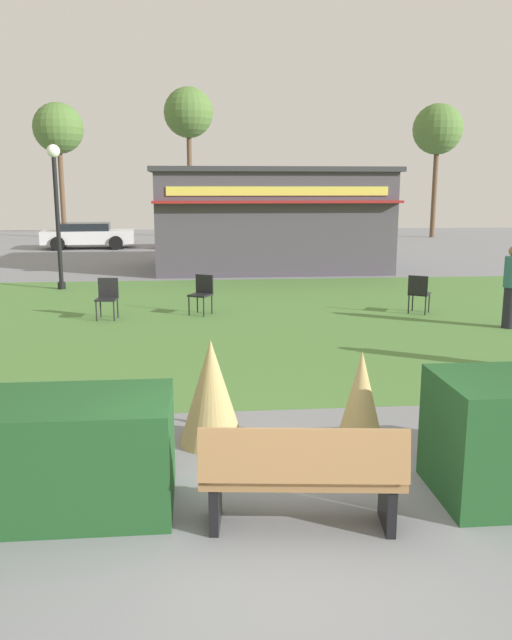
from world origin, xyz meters
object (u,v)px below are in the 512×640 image
object	(u,v)px
park_bench	(302,476)
tree_left_bg	(189,114)
cafe_chair_east	(202,291)
person_strolling	(512,287)
cafe_chair_center	(419,291)
parked_car_west_slot	(88,235)
tree_right_bg	(58,129)
lamppost_far	(56,199)
parked_car_center_slot	(200,234)
tree_center_bg	(438,130)
food_kiosk	(270,219)
cafe_chair_west	(107,295)

from	to	relation	value
park_bench	tree_left_bg	bearing A→B (deg)	92.03
cafe_chair_east	person_strolling	distance (m)	6.59
cafe_chair_east	cafe_chair_center	size ratio (longest dim) A/B	1.00
cafe_chair_center	parked_car_west_slot	size ratio (longest dim) A/B	0.21
parked_car_west_slot	tree_right_bg	world-z (taller)	tree_right_bg
park_bench	cafe_chair_center	bearing A→B (deg)	65.29
person_strolling	tree_left_bg	bearing A→B (deg)	-14.07
lamppost_far	parked_car_west_slot	distance (m)	12.74
parked_car_center_slot	tree_left_bg	bearing A→B (deg)	94.19
park_bench	tree_center_bg	world-z (taller)	tree_center_bg
tree_center_bg	parked_car_center_slot	bearing A→B (deg)	-158.42
person_strolling	tree_center_bg	bearing A→B (deg)	-45.57
lamppost_far	parked_car_west_slot	size ratio (longest dim) A/B	0.92
person_strolling	parked_car_center_slot	distance (m)	19.63
food_kiosk	parked_car_west_slot	world-z (taller)	food_kiosk
cafe_chair_east	person_strolling	xyz separation A→B (m)	(6.25, -2.07, 0.33)
cafe_chair_east	parked_car_center_slot	distance (m)	16.56
lamppost_far	tree_right_bg	size ratio (longest dim) A/B	0.53
food_kiosk	cafe_chair_west	world-z (taller)	food_kiosk
tree_left_bg	parked_car_west_slot	bearing A→B (deg)	-124.27
food_kiosk	parked_car_west_slot	bearing A→B (deg)	133.18
person_strolling	parked_car_center_slot	xyz separation A→B (m)	(-6.17, 18.63, -0.22)
parked_car_west_slot	tree_center_bg	world-z (taller)	tree_center_bg
parked_car_west_slot	tree_center_bg	bearing A→B (deg)	15.82
tree_right_bg	tree_center_bg	xyz separation A→B (m)	(21.24, -1.79, -0.04)
person_strolling	parked_car_west_slot	xyz separation A→B (m)	(-11.49, 18.63, -0.22)
food_kiosk	tree_right_bg	size ratio (longest dim) A/B	1.08
tree_left_bg	tree_right_bg	world-z (taller)	tree_left_bg
parked_car_west_slot	tree_left_bg	size ratio (longest dim) A/B	0.51
cafe_chair_east	tree_right_bg	world-z (taller)	tree_right_bg
parked_car_center_slot	cafe_chair_east	bearing A→B (deg)	-90.28
parked_car_west_slot	tree_left_bg	bearing A→B (deg)	55.73
cafe_chair_center	tree_right_bg	world-z (taller)	tree_right_bg
parked_car_west_slot	tree_center_bg	size ratio (longest dim) A/B	0.58
park_bench	cafe_chair_center	xyz separation A→B (m)	(4.17, 9.06, 0.05)
park_bench	person_strolling	size ratio (longest dim) A/B	1.03
cafe_chair_west	parked_car_west_slot	distance (m)	17.20
cafe_chair_west	tree_right_bg	distance (m)	25.27
food_kiosk	parked_car_center_slot	xyz separation A→B (m)	(-2.40, 8.23, -1.11)
cafe_chair_center	tree_center_bg	xyz separation A→B (m)	(8.63, 22.32, 5.46)
cafe_chair_east	parked_car_center_slot	size ratio (longest dim) A/B	0.21
park_bench	person_strolling	world-z (taller)	person_strolling
food_kiosk	tree_center_bg	bearing A→B (deg)	50.80
park_bench	tree_center_bg	size ratio (longest dim) A/B	0.23
cafe_chair_east	parked_car_west_slot	distance (m)	17.37
person_strolling	parked_car_west_slot	bearing A→B (deg)	3.00
cafe_chair_center	food_kiosk	bearing A→B (deg)	105.44
tree_right_bg	tree_center_bg	distance (m)	21.32
cafe_chair_west	cafe_chair_east	distance (m)	2.10
parked_car_center_slot	cafe_chair_west	bearing A→B (deg)	-97.26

